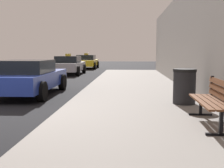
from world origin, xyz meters
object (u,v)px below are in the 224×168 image
at_px(trash_bin, 184,86).
at_px(car_silver, 69,65).
at_px(car_blue, 28,77).
at_px(bench, 215,98).
at_px(car_yellow, 87,62).

relative_size(trash_bin, car_silver, 0.24).
xyz_separation_m(car_blue, car_silver, (-0.52, 9.44, -0.00)).
bearing_deg(bench, car_blue, 141.84).
bearing_deg(trash_bin, car_blue, 156.41).
xyz_separation_m(car_blue, car_yellow, (-0.29, 16.21, -0.00)).
height_order(trash_bin, car_silver, car_silver).
xyz_separation_m(bench, car_yellow, (-5.60, 20.65, -0.02)).
bearing_deg(car_yellow, trash_bin, -73.57).
relative_size(car_blue, car_silver, 1.08).
xyz_separation_m(trash_bin, car_blue, (-5.16, 2.25, 0.02)).
bearing_deg(trash_bin, car_yellow, 106.43).
relative_size(bench, car_yellow, 0.43).
bearing_deg(car_silver, car_blue, -86.82).
distance_m(trash_bin, car_yellow, 19.25).
distance_m(bench, car_blue, 6.93).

